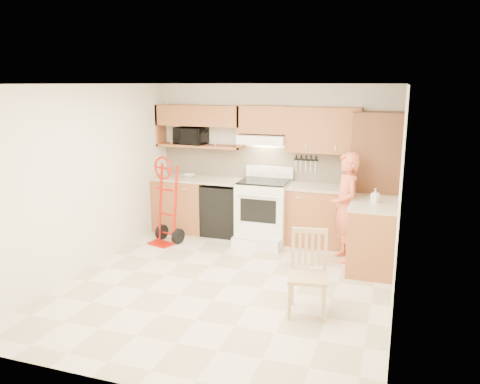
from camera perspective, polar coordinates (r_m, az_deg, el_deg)
The scene contains 28 objects.
floor at distance 6.24m, azimuth -1.49°, elevation -10.97°, with size 4.00×4.50×0.02m, color beige.
ceiling at distance 5.71m, azimuth -1.64°, elevation 12.84°, with size 4.00×4.50×0.02m, color white.
wall_back at distance 7.97m, azimuth 4.04°, elevation 3.73°, with size 4.00×0.02×2.50m, color white.
wall_front at distance 3.88m, azimuth -13.18°, elevation -6.47°, with size 4.00×0.02×2.50m, color white.
wall_left at distance 6.79m, azimuth -17.70°, elevation 1.55°, with size 0.02×4.50×2.50m, color white.
wall_right at distance 5.51m, azimuth 18.49°, elevation -1.07°, with size 0.02×4.50×2.50m, color white.
backsplash at distance 7.95m, azimuth 3.99°, elevation 3.35°, with size 3.92×0.03×0.55m, color beige.
lower_cab_left at distance 8.37m, azimuth -6.91°, elevation -1.48°, with size 0.90×0.60×0.90m, color #A65C2F.
dishwasher at distance 8.09m, azimuth -2.10°, elevation -2.09°, with size 0.60×0.60×0.85m, color black.
lower_cab_right at distance 7.68m, azimuth 9.37°, elevation -2.88°, with size 1.14×0.60×0.90m, color #A65C2F.
countertop_left at distance 8.14m, azimuth -5.09°, elevation 1.55°, with size 1.50×0.63×0.04m, color #BBAA91.
countertop_right at distance 7.57m, azimuth 9.50°, elevation 0.55°, with size 1.14×0.63×0.04m, color #BBAA91.
cab_return_right at distance 6.83m, azimuth 15.50°, elevation -5.18°, with size 0.60×1.00×0.90m, color #A65C2F.
countertop_return at distance 6.71m, azimuth 15.74°, elevation -1.36°, with size 0.63×1.00×0.04m, color #BBAA91.
pantry_tall at distance 7.46m, azimuth 15.76°, elevation 1.08°, with size 0.70×0.60×2.10m, color #512C19.
upper_cab_left at distance 8.13m, azimuth -4.86°, elevation 9.08°, with size 1.50×0.33×0.34m, color #A65C2F.
upper_shelf_mw at distance 8.18m, azimuth -4.79°, elevation 5.51°, with size 1.50×0.33×0.04m, color #A65C2F.
upper_cab_center at distance 7.75m, azimuth 2.93°, elevation 8.63°, with size 0.76×0.33×0.44m, color #A65C2F.
upper_cab_right at distance 7.56m, azimuth 9.91°, elevation 7.28°, with size 1.14×0.33×0.70m, color #A65C2F.
range_hood at distance 7.72m, azimuth 2.77°, elevation 6.30°, with size 0.76×0.46×0.14m, color white.
knife_strip at distance 7.80m, azimuth 7.86°, elevation 3.37°, with size 0.40×0.05×0.29m, color black, non-canonical shape.
microwave at distance 8.22m, azimuth -5.88°, elevation 6.68°, with size 0.52×0.35×0.29m, color black.
range at distance 7.67m, azimuth 2.76°, elevation -1.68°, with size 0.80×1.05×1.17m, color white, non-canonical shape.
person at distance 6.96m, azimuth 12.47°, elevation -1.79°, with size 0.57×0.38×1.57m, color #E66543.
hand_truck at distance 7.64m, azimuth -9.03°, elevation -1.53°, with size 0.50×0.46×1.26m, color #B81004, non-canonical shape.
dining_chair at distance 5.37m, azimuth 8.10°, elevation -9.64°, with size 0.42×0.46×0.93m, color tan, non-canonical shape.
soap_bottle at distance 6.66m, azimuth 15.79°, elevation -0.41°, with size 0.09×0.09×0.20m, color white.
bowl at distance 8.20m, azimuth -6.08°, elevation 1.93°, with size 0.21×0.21×0.05m, color white.
Camera 1 is at (1.97, -5.36, 2.51)m, focal length 35.83 mm.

